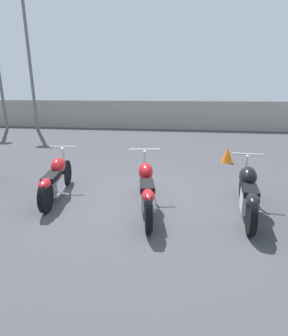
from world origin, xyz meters
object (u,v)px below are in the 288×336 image
(light_pole_right, at_px, (27,38))
(motorcycle_slot_1, at_px, (56,178))
(traffic_cone_near, at_px, (227,155))
(motorcycle_slot_3, at_px, (248,192))
(motorcycle_slot_2, at_px, (146,188))

(light_pole_right, distance_m, motorcycle_slot_1, 11.87)
(traffic_cone_near, bearing_deg, motorcycle_slot_1, -139.55)
(light_pole_right, height_order, motorcycle_slot_1, light_pole_right)
(motorcycle_slot_3, relative_size, traffic_cone_near, 4.35)
(motorcycle_slot_1, bearing_deg, traffic_cone_near, 30.84)
(motorcycle_slot_2, bearing_deg, light_pole_right, 118.05)
(light_pole_right, bearing_deg, traffic_cone_near, -31.59)
(motorcycle_slot_2, xyz_separation_m, motorcycle_slot_3, (1.80, 0.09, 0.00))
(motorcycle_slot_2, bearing_deg, motorcycle_slot_1, 159.06)
(motorcycle_slot_1, distance_m, motorcycle_slot_2, 1.96)
(motorcycle_slot_3, xyz_separation_m, traffic_cone_near, (0.24, 3.67, -0.20))
(motorcycle_slot_3, distance_m, traffic_cone_near, 3.68)
(motorcycle_slot_3, height_order, traffic_cone_near, motorcycle_slot_3)
(light_pole_right, relative_size, motorcycle_slot_3, 4.01)
(light_pole_right, distance_m, traffic_cone_near, 12.33)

